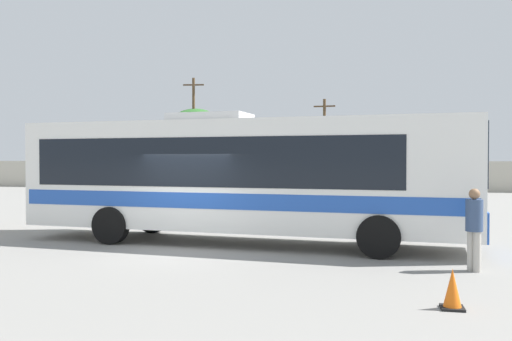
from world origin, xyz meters
TOP-DOWN VIEW (x-y plane):
  - ground_plane at (0.00, 10.00)m, footprint 300.00×300.00m
  - perimeter_wall at (0.00, 28.35)m, footprint 80.00×0.30m
  - coach_bus_white_blue at (1.09, 1.48)m, footprint 12.73×3.73m
  - attendant_by_bus_door at (6.92, -1.21)m, footprint 0.49×0.49m
  - parked_car_leftmost_white at (-15.64, 24.80)m, footprint 4.15×2.10m
  - parked_car_second_dark_blue at (-9.05, 24.94)m, footprint 4.08×2.10m
  - utility_pole_near at (-10.37, 31.64)m, footprint 1.80×0.37m
  - utility_pole_far at (0.88, 32.28)m, footprint 1.80×0.24m
  - roadside_tree_left at (-10.38, 32.21)m, footprint 5.63×5.63m
  - roadside_tree_midleft at (-1.71, 31.48)m, footprint 3.40×3.40m
  - traffic_cone_on_apron at (6.06, -4.34)m, footprint 0.36×0.36m

SIDE VIEW (x-z plane):
  - ground_plane at x=0.00m, z-range 0.00..0.00m
  - traffic_cone_on_apron at x=6.06m, z-range -0.01..0.63m
  - parked_car_leftmost_white at x=-15.64m, z-range 0.05..1.47m
  - parked_car_second_dark_blue at x=-9.05m, z-range 0.05..1.50m
  - attendant_by_bus_door at x=6.92m, z-range 0.11..1.86m
  - perimeter_wall at x=0.00m, z-range 0.00..2.22m
  - coach_bus_white_blue at x=1.09m, z-range 0.12..3.78m
  - roadside_tree_midleft at x=-1.71m, z-range 1.10..6.23m
  - utility_pole_far at x=0.88m, z-range 0.18..7.56m
  - roadside_tree_left at x=-10.38m, z-range 1.00..7.80m
  - utility_pole_near at x=-10.37m, z-range 0.19..9.59m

